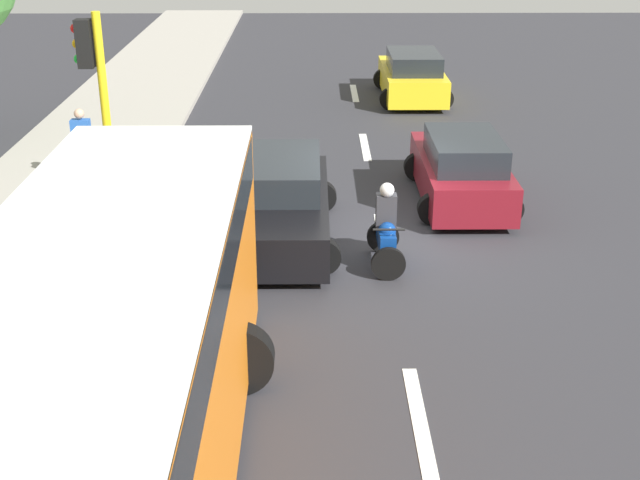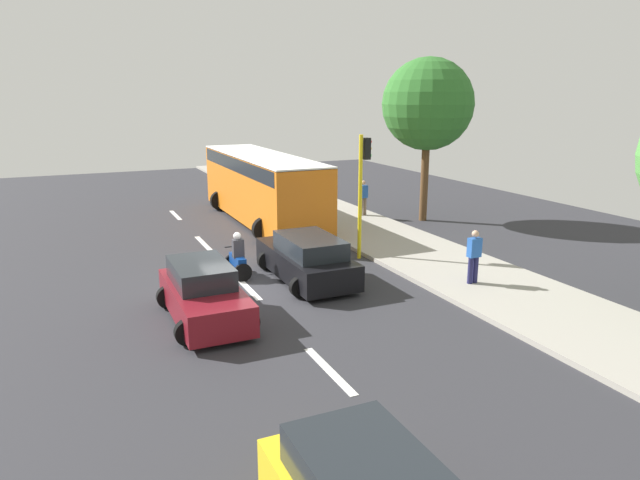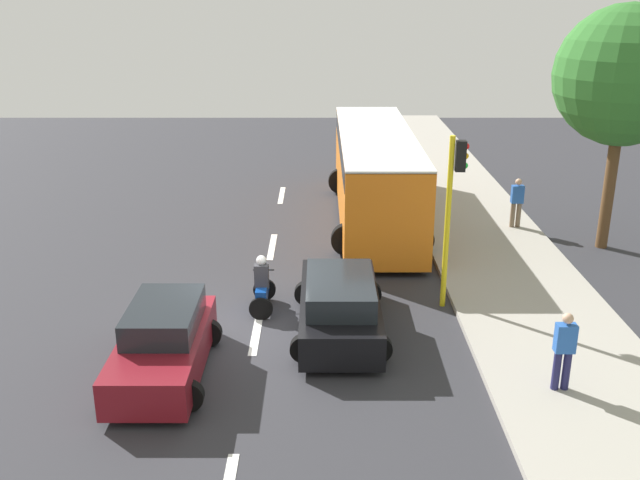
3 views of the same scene
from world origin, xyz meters
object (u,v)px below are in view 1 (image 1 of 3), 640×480
car_yellow_cab (412,77)px  car_maroon (461,170)px  car_black (279,203)px  traffic_light_corner (100,110)px  motorcycle (386,231)px  city_bus (75,437)px  pedestrian_by_tree (82,144)px

car_yellow_cab → car_maroon: same height
car_black → traffic_light_corner: bearing=28.3°
car_maroon → traffic_light_corner: 7.82m
car_yellow_cab → car_black: bearing=71.3°
car_black → motorcycle: (-1.95, 1.26, -0.07)m
city_bus → traffic_light_corner: 7.51m
city_bus → traffic_light_corner: size_ratio=2.44×
motorcycle → car_black: bearing=-32.9°
car_maroon → car_black: size_ratio=0.89×
motorcycle → traffic_light_corner: (4.78, 0.27, 2.29)m
car_maroon → traffic_light_corner: size_ratio=0.91×
city_bus → motorcycle: city_bus is taller
motorcycle → traffic_light_corner: bearing=3.2°
car_black → city_bus: size_ratio=0.42×
pedestrian_by_tree → motorcycle: bearing=147.3°
car_maroon → motorcycle: bearing=59.9°
car_maroon → pedestrian_by_tree: (8.23, -0.88, 0.35)m
car_maroon → city_bus: size_ratio=0.37×
car_yellow_cab → city_bus: size_ratio=0.38×
car_maroon → city_bus: (5.28, 10.79, 1.14)m
car_yellow_cab → traffic_light_corner: 14.52m
car_black → car_maroon: bearing=-152.9°
car_black → city_bus: city_bus is taller
city_bus → motorcycle: 8.40m
car_maroon → car_black: (3.81, 1.95, 0.00)m
traffic_light_corner → car_yellow_cab: bearing=-117.5°
motorcycle → pedestrian_by_tree: bearing=-32.7°
car_yellow_cab → pedestrian_by_tree: pedestrian_by_tree is taller
city_bus → pedestrian_by_tree: 12.05m
city_bus → car_maroon: bearing=-116.1°
car_yellow_cab → car_maroon: bearing=90.2°
pedestrian_by_tree → city_bus: bearing=104.2°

